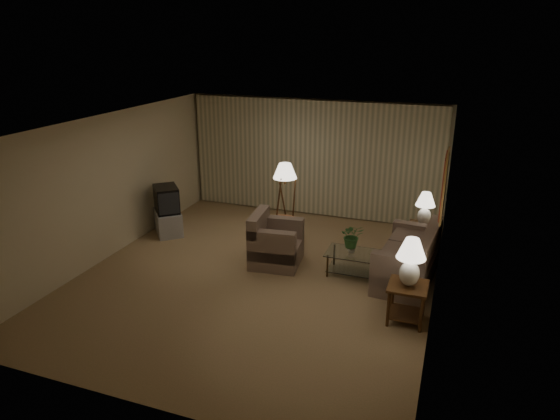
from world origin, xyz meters
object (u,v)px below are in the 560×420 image
at_px(side_table_near, 407,296).
at_px(ottoman, 282,230).
at_px(floor_lamp, 285,197).
at_px(vase, 351,249).
at_px(table_lamp_near, 411,258).
at_px(coffee_table, 359,261).
at_px(side_table_far, 422,234).
at_px(sofa, 407,260).
at_px(crt_tv, 166,199).
at_px(tv_cabinet, 168,222).
at_px(table_lamp_far, 425,206).
at_px(armchair, 276,244).

relative_size(side_table_near, ottoman, 0.92).
height_order(floor_lamp, vase, floor_lamp).
xyz_separation_m(table_lamp_near, ottoman, (-2.78, 2.31, -0.82)).
bearing_deg(ottoman, coffee_table, -30.19).
distance_m(coffee_table, vase, 0.25).
xyz_separation_m(side_table_far, coffee_table, (-0.96, -1.35, -0.13)).
height_order(sofa, crt_tv, crt_tv).
relative_size(side_table_near, tv_cabinet, 0.65).
bearing_deg(floor_lamp, table_lamp_far, -1.58).
relative_size(side_table_far, table_lamp_near, 0.81).
height_order(tv_cabinet, ottoman, tv_cabinet).
relative_size(side_table_near, side_table_far, 1.00).
height_order(side_table_near, crt_tv, crt_tv).
distance_m(armchair, ottoman, 1.16).
relative_size(side_table_near, vase, 4.38).
bearing_deg(side_table_far, vase, -129.37).
height_order(table_lamp_near, coffee_table, table_lamp_near).
distance_m(side_table_far, floor_lamp, 2.88).
bearing_deg(floor_lamp, crt_tv, -159.68).
distance_m(side_table_far, ottoman, 2.80).
bearing_deg(side_table_near, vase, 131.55).
bearing_deg(vase, table_lamp_far, 50.63).
bearing_deg(armchair, floor_lamp, 6.88).
bearing_deg(crt_tv, table_lamp_near, 29.93).
bearing_deg(table_lamp_near, crt_tv, 160.81).
relative_size(armchair, vase, 8.17).
bearing_deg(table_lamp_near, armchair, 154.40).
relative_size(sofa, tv_cabinet, 2.03).
height_order(side_table_near, floor_lamp, floor_lamp).
bearing_deg(table_lamp_far, vase, -129.37).
height_order(side_table_near, side_table_far, same).
bearing_deg(crt_tv, tv_cabinet, 0.00).
distance_m(armchair, side_table_near, 2.78).
bearing_deg(armchair, sofa, -92.83).
bearing_deg(vase, side_table_near, -48.45).
distance_m(side_table_near, table_lamp_far, 2.66).
height_order(sofa, coffee_table, sofa).
xyz_separation_m(tv_cabinet, vase, (4.09, -0.56, 0.23)).
bearing_deg(side_table_near, armchair, 154.40).
height_order(floor_lamp, ottoman, floor_lamp).
bearing_deg(floor_lamp, side_table_far, -1.58).
bearing_deg(coffee_table, crt_tv, 172.48).
relative_size(tv_cabinet, vase, 6.77).
relative_size(coffee_table, ottoman, 1.78).
relative_size(sofa, vase, 13.76).
distance_m(table_lamp_near, floor_lamp, 3.92).
height_order(sofa, floor_lamp, floor_lamp).
xyz_separation_m(side_table_near, tv_cabinet, (-5.20, 1.81, -0.16)).
height_order(armchair, ottoman, armchair).
height_order(table_lamp_near, vase, table_lamp_near).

